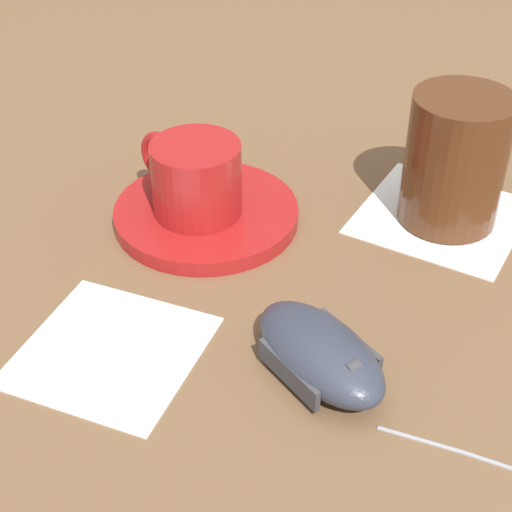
{
  "coord_description": "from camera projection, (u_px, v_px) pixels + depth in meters",
  "views": [
    {
      "loc": [
        -0.5,
        -0.08,
        0.38
      ],
      "look_at": [
        -0.05,
        0.02,
        0.03
      ],
      "focal_mm": 55.0,
      "sensor_mm": 36.0,
      "label": 1
    }
  ],
  "objects": [
    {
      "name": "napkin_spare",
      "position": [
        111.0,
        350.0,
        0.54
      ],
      "size": [
        0.14,
        0.14,
        0.0
      ],
      "primitive_type": "cube",
      "rotation": [
        0.0,
        0.0,
        -0.14
      ],
      "color": "white",
      "rests_on": "ground"
    },
    {
      "name": "saucer",
      "position": [
        206.0,
        214.0,
        0.67
      ],
      "size": [
        0.16,
        0.16,
        0.01
      ],
      "primitive_type": "cylinder",
      "color": "maroon",
      "rests_on": "ground"
    },
    {
      "name": "ground_plane",
      "position": [
        298.0,
        256.0,
        0.63
      ],
      "size": [
        3.0,
        3.0,
        0.0
      ],
      "primitive_type": "plane",
      "color": "brown"
    },
    {
      "name": "napkin_under_glass",
      "position": [
        441.0,
        216.0,
        0.68
      ],
      "size": [
        0.16,
        0.16,
        0.0
      ],
      "primitive_type": "cube",
      "rotation": [
        0.0,
        0.0,
        -0.29
      ],
      "color": "white",
      "rests_on": "ground"
    },
    {
      "name": "drinking_glass",
      "position": [
        455.0,
        160.0,
        0.64
      ],
      "size": [
        0.08,
        0.08,
        0.11
      ],
      "primitive_type": "cylinder",
      "color": "#4C2814",
      "rests_on": "napkin_under_glass"
    },
    {
      "name": "coffee_cup",
      "position": [
        194.0,
        177.0,
        0.64
      ],
      "size": [
        0.07,
        0.1,
        0.06
      ],
      "color": "maroon",
      "rests_on": "saucer"
    },
    {
      "name": "computer_mouse",
      "position": [
        320.0,
        353.0,
        0.52
      ],
      "size": [
        0.12,
        0.12,
        0.04
      ],
      "color": "#2D3342",
      "rests_on": "ground"
    }
  ]
}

